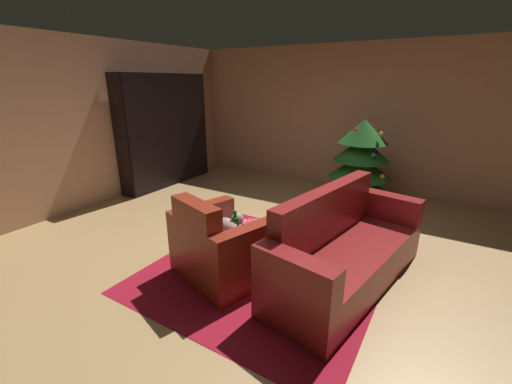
% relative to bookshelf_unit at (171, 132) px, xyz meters
% --- Properties ---
extents(ground_plane, '(7.61, 7.61, 0.00)m').
position_rel_bookshelf_unit_xyz_m(ground_plane, '(2.96, -1.54, -0.99)').
color(ground_plane, '#A98353').
extents(wall_back, '(6.46, 0.06, 2.53)m').
position_rel_bookshelf_unit_xyz_m(wall_back, '(2.96, 1.58, 0.28)').
color(wall_back, tan).
rests_on(wall_back, ground).
extents(wall_left, '(0.06, 6.30, 2.53)m').
position_rel_bookshelf_unit_xyz_m(wall_left, '(-0.24, -1.54, 0.28)').
color(wall_left, tan).
rests_on(wall_left, ground).
extents(area_rug, '(2.26, 2.31, 0.01)m').
position_rel_bookshelf_unit_xyz_m(area_rug, '(3.12, -1.86, -0.98)').
color(area_rug, maroon).
rests_on(area_rug, ground).
extents(bookshelf_unit, '(0.33, 1.94, 2.02)m').
position_rel_bookshelf_unit_xyz_m(bookshelf_unit, '(0.00, 0.00, 0.00)').
color(bookshelf_unit, black).
rests_on(bookshelf_unit, ground).
extents(armchair_red, '(1.09, 0.99, 0.87)m').
position_rel_bookshelf_unit_xyz_m(armchair_red, '(2.78, -2.16, -0.68)').
color(armchair_red, maroon).
rests_on(armchair_red, ground).
extents(couch_red, '(1.07, 2.11, 0.92)m').
position_rel_bookshelf_unit_xyz_m(couch_red, '(3.87, -1.61, -0.68)').
color(couch_red, maroon).
rests_on(couch_red, ground).
extents(coffee_table, '(0.73, 0.73, 0.41)m').
position_rel_bookshelf_unit_xyz_m(coffee_table, '(3.00, -1.87, -0.61)').
color(coffee_table, black).
rests_on(coffee_table, ground).
extents(book_stack_on_table, '(0.22, 0.18, 0.12)m').
position_rel_bookshelf_unit_xyz_m(book_stack_on_table, '(3.00, -1.87, -0.52)').
color(book_stack_on_table, red).
rests_on(book_stack_on_table, coffee_table).
extents(bottle_on_table, '(0.08, 0.08, 0.26)m').
position_rel_bookshelf_unit_xyz_m(bottle_on_table, '(2.85, -2.00, -0.47)').
color(bottle_on_table, '#15531C').
rests_on(bottle_on_table, coffee_table).
extents(decorated_tree, '(1.05, 1.05, 1.35)m').
position_rel_bookshelf_unit_xyz_m(decorated_tree, '(3.40, 0.68, -0.31)').
color(decorated_tree, brown).
rests_on(decorated_tree, ground).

